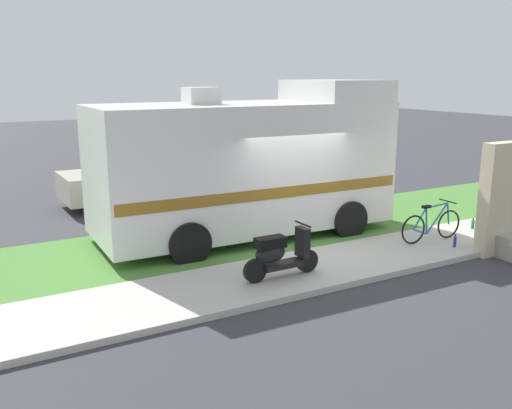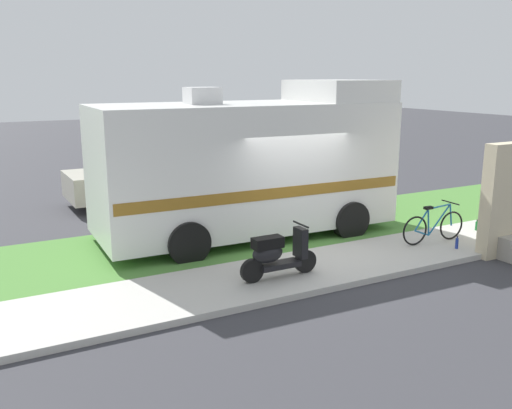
{
  "view_description": "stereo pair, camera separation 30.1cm",
  "coord_description": "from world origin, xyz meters",
  "px_view_note": "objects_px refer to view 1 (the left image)",
  "views": [
    {
      "loc": [
        -6.57,
        -9.48,
        3.74
      ],
      "look_at": [
        -1.01,
        0.3,
        1.1
      ],
      "focal_mm": 38.76,
      "sensor_mm": 36.0,
      "label": 1
    },
    {
      "loc": [
        -6.3,
        -9.62,
        3.74
      ],
      "look_at": [
        -1.01,
        0.3,
        1.1
      ],
      "focal_mm": 38.76,
      "sensor_mm": 36.0,
      "label": 2
    }
  ],
  "objects_px": {
    "bicycle": "(431,225)",
    "bottle_green": "(473,224)",
    "scooter": "(279,254)",
    "pickup_truck_near": "(180,167)",
    "motorhome_rv": "(248,164)",
    "bottle_spare": "(455,242)"
  },
  "relations": [
    {
      "from": "bicycle",
      "to": "bottle_green",
      "type": "distance_m",
      "value": 1.7
    },
    {
      "from": "scooter",
      "to": "bicycle",
      "type": "bearing_deg",
      "value": 3.84
    },
    {
      "from": "scooter",
      "to": "pickup_truck_near",
      "type": "bearing_deg",
      "value": 81.35
    },
    {
      "from": "motorhome_rv",
      "to": "bottle_spare",
      "type": "relative_size",
      "value": 24.42
    },
    {
      "from": "bicycle",
      "to": "bottle_green",
      "type": "xyz_separation_m",
      "value": [
        1.66,
        0.22,
        -0.26
      ]
    },
    {
      "from": "bicycle",
      "to": "bottle_spare",
      "type": "relative_size",
      "value": 5.98
    },
    {
      "from": "motorhome_rv",
      "to": "scooter",
      "type": "xyz_separation_m",
      "value": [
        -0.99,
        -2.97,
        -1.15
      ]
    },
    {
      "from": "motorhome_rv",
      "to": "pickup_truck_near",
      "type": "distance_m",
      "value": 4.7
    },
    {
      "from": "pickup_truck_near",
      "to": "bottle_spare",
      "type": "distance_m",
      "value": 8.54
    },
    {
      "from": "bicycle",
      "to": "motorhome_rv",
      "type": "bearing_deg",
      "value": 139.73
    },
    {
      "from": "motorhome_rv",
      "to": "bottle_spare",
      "type": "bearing_deg",
      "value": -44.83
    },
    {
      "from": "bottle_green",
      "to": "bottle_spare",
      "type": "bearing_deg",
      "value": -152.63
    },
    {
      "from": "motorhome_rv",
      "to": "scooter",
      "type": "distance_m",
      "value": 3.34
    },
    {
      "from": "pickup_truck_near",
      "to": "bottle_spare",
      "type": "bearing_deg",
      "value": -68.44
    },
    {
      "from": "motorhome_rv",
      "to": "scooter",
      "type": "relative_size",
      "value": 4.41
    },
    {
      "from": "bottle_green",
      "to": "bicycle",
      "type": "bearing_deg",
      "value": -172.39
    },
    {
      "from": "bottle_green",
      "to": "bottle_spare",
      "type": "distance_m",
      "value": 1.74
    },
    {
      "from": "scooter",
      "to": "bicycle",
      "type": "xyz_separation_m",
      "value": [
        4.17,
        0.28,
        -0.09
      ]
    },
    {
      "from": "pickup_truck_near",
      "to": "bottle_spare",
      "type": "xyz_separation_m",
      "value": [
        3.13,
        -7.92,
        -0.75
      ]
    },
    {
      "from": "scooter",
      "to": "bottle_spare",
      "type": "xyz_separation_m",
      "value": [
        4.29,
        -0.3,
        -0.34
      ]
    },
    {
      "from": "motorhome_rv",
      "to": "bicycle",
      "type": "height_order",
      "value": "motorhome_rv"
    },
    {
      "from": "motorhome_rv",
      "to": "pickup_truck_near",
      "type": "bearing_deg",
      "value": 87.96
    }
  ]
}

